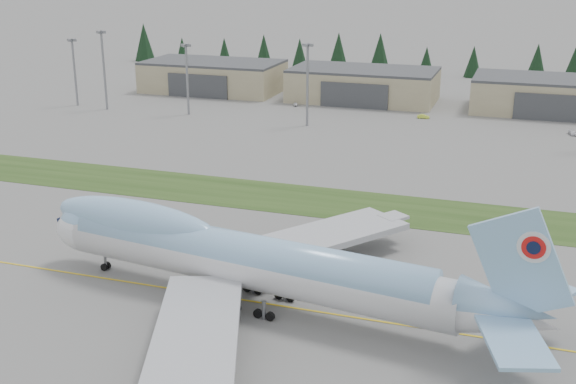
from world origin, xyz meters
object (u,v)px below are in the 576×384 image
(hangar_center, at_px, (363,85))
(hangar_right, at_px, (553,95))
(hangar_left, at_px, (213,76))
(service_vehicle_b, at_px, (423,118))
(service_vehicle_a, at_px, (296,106))
(boeing_747_freighter, at_px, (246,259))
(service_vehicle_c, at_px, (572,135))

(hangar_center, height_order, hangar_right, same)
(hangar_left, height_order, service_vehicle_b, hangar_left)
(hangar_center, relative_size, service_vehicle_a, 14.61)
(hangar_left, bearing_deg, service_vehicle_a, -23.76)
(boeing_747_freighter, distance_m, hangar_right, 156.38)
(hangar_right, relative_size, service_vehicle_c, 12.28)
(hangar_center, height_order, service_vehicle_c, hangar_center)
(service_vehicle_a, distance_m, service_vehicle_c, 85.11)
(hangar_right, height_order, service_vehicle_a, hangar_right)
(hangar_center, height_order, service_vehicle_a, hangar_center)
(hangar_left, relative_size, service_vehicle_c, 12.28)
(hangar_left, distance_m, hangar_center, 55.00)
(hangar_center, xyz_separation_m, hangar_right, (60.00, 0.00, 0.00))
(boeing_747_freighter, relative_size, hangar_left, 1.63)
(hangar_center, bearing_deg, service_vehicle_b, -42.33)
(hangar_right, bearing_deg, service_vehicle_b, -149.61)
(service_vehicle_a, bearing_deg, boeing_747_freighter, -97.33)
(hangar_left, relative_size, service_vehicle_a, 14.61)
(hangar_left, distance_m, service_vehicle_c, 123.98)
(service_vehicle_a, distance_m, service_vehicle_b, 42.56)
(hangar_center, bearing_deg, service_vehicle_c, -24.21)
(hangar_right, height_order, service_vehicle_b, hangar_right)
(hangar_center, distance_m, hangar_right, 60.00)
(service_vehicle_b, bearing_deg, service_vehicle_a, 77.83)
(boeing_747_freighter, relative_size, hangar_center, 1.63)
(boeing_747_freighter, xyz_separation_m, hangar_center, (-17.53, 150.50, -1.37))
(hangar_right, bearing_deg, service_vehicle_c, -79.72)
(service_vehicle_b, bearing_deg, hangar_center, 42.84)
(boeing_747_freighter, distance_m, hangar_left, 167.07)
(hangar_left, bearing_deg, service_vehicle_b, -15.25)
(hangar_left, bearing_deg, hangar_right, 0.00)
(service_vehicle_a, relative_size, service_vehicle_b, 0.89)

